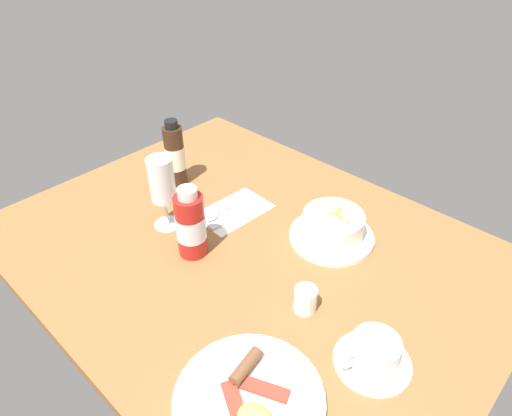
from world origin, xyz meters
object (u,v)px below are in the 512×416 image
Objects in this scene: wine_glass at (162,183)px; breakfast_plate at (250,399)px; creamer_jug at (305,299)px; cutlery_setting at (232,211)px; sauce_bottle_brown at (175,155)px; porridge_bowl at (333,227)px; coffee_cup at (374,353)px; sauce_bottle_red at (191,225)px.

breakfast_plate is at bearing 157.02° from wine_glass.
creamer_jug is 22.00cm from breakfast_plate.
breakfast_plate is (-5.60, 21.21, -1.72)cm from creamer_jug.
wine_glass is (7.72, 14.10, 11.59)cm from cutlery_setting.
sauce_bottle_brown is (53.02, -11.61, 5.83)cm from creamer_jug.
creamer_jug is (-32.61, 12.38, 2.38)cm from cutlery_setting.
breakfast_plate is (-38.21, 33.58, 0.66)cm from cutlery_setting.
cutlery_setting is (24.04, 8.41, -3.20)cm from porridge_bowl.
porridge_bowl is 33.19cm from coffee_cup.
wine_glass is 12.89cm from sauce_bottle_red.
breakfast_plate is at bearing 108.65° from porridge_bowl.
creamer_jug is at bearing 159.22° from cutlery_setting.
wine_glass is at bearing -22.98° from breakfast_plate.
sauce_bottle_brown is 67.60cm from breakfast_plate.
sauce_bottle_red is (19.77, 24.70, 4.18)cm from porridge_bowl.
creamer_jug is at bearing -75.21° from breakfast_plate.
creamer_jug is at bearing -177.55° from wine_glass.
coffee_cup is at bearing 163.88° from cutlery_setting.
creamer_jug is 41.40cm from wine_glass.
wine_glass is at bearing 61.32° from cutlery_setting.
sauce_bottle_red reaches higher than coffee_cup.
coffee_cup is 0.72× the size of sauce_bottle_brown.
coffee_cup is 70.40cm from sauce_bottle_brown.
porridge_bowl is at bearing -67.59° from creamer_jug.
porridge_bowl is at bearing -71.35° from breakfast_plate.
cutlery_setting is at bearing -118.68° from wine_glass.
creamer_jug is at bearing 112.41° from porridge_bowl.
creamer_jug is 29.05cm from sauce_bottle_red.
creamer_jug is (-8.57, 20.79, -0.82)cm from porridge_bowl.
cutlery_setting is at bearing -20.78° from creamer_jug.
creamer_jug is at bearing 167.64° from sauce_bottle_brown.
porridge_bowl is 1.07× the size of wine_glass.
wine_glass is at bearing 2.45° from creamer_jug.
cutlery_setting is 3.30× the size of creamer_jug.
breakfast_plate is at bearing 104.79° from creamer_jug.
wine_glass is at bearing 133.56° from sauce_bottle_brown.
sauce_bottle_red is at bearing 104.68° from cutlery_setting.
sauce_bottle_brown is 0.76× the size of breakfast_plate.
creamer_jug is 0.34× the size of sauce_bottle_red.
sauce_bottle_red is at bearing 51.32° from porridge_bowl.
coffee_cup is 2.36× the size of creamer_jug.
porridge_bowl reaches higher than cutlery_setting.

